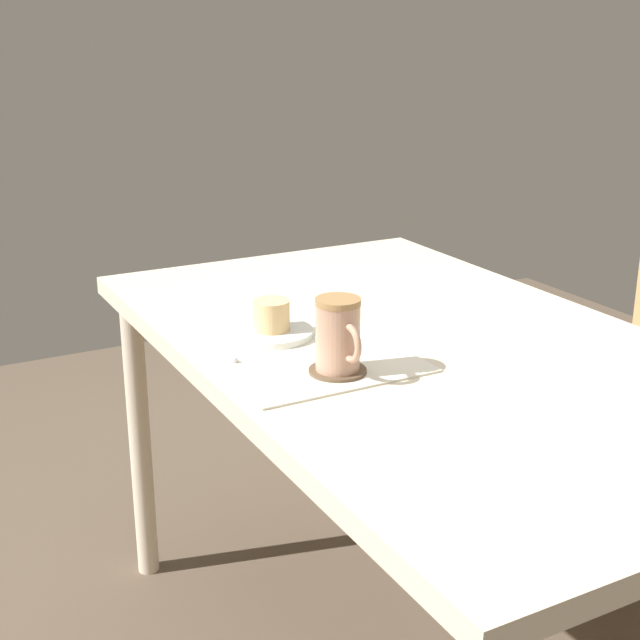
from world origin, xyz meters
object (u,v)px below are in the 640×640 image
pastry_plate (272,333)px  dining_table (421,380)px  pastry (271,315)px  coffee_mug (339,335)px

pastry_plate → dining_table: bearing=58.6°
dining_table → pastry: (-0.14, -0.23, 0.12)m
dining_table → coffee_mug: coffee_mug is taller
dining_table → pastry_plate: pastry_plate is taller
pastry_plate → coffee_mug: 0.22m
dining_table → pastry: size_ratio=21.01×
dining_table → pastry: 0.29m
pastry → dining_table: bearing=58.6°
pastry_plate → pastry: (0.00, 0.00, 0.03)m
dining_table → pastry: pastry is taller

